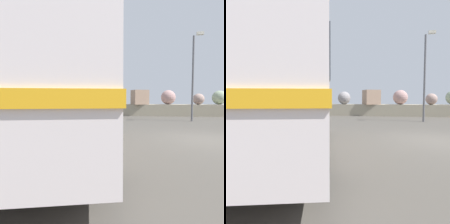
# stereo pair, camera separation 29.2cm
# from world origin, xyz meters

# --- Properties ---
(ground) EXTENTS (32.00, 26.00, 0.02)m
(ground) POSITION_xyz_m (0.00, 0.00, 0.01)
(ground) COLOR #47433D
(breakwater) EXTENTS (31.36, 2.30, 2.48)m
(breakwater) POSITION_xyz_m (-0.00, 11.77, 0.84)
(breakwater) COLOR gray
(breakwater) RESTS_ON ground
(vintage_coach) EXTENTS (4.54, 8.91, 3.70)m
(vintage_coach) POSITION_xyz_m (-5.10, -2.45, 2.05)
(vintage_coach) COLOR black
(vintage_coach) RESTS_ON ground
(lamp_post) EXTENTS (0.50, 0.98, 6.05)m
(lamp_post) POSITION_xyz_m (1.01, 6.78, 3.43)
(lamp_post) COLOR #5B5B60
(lamp_post) RESTS_ON ground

